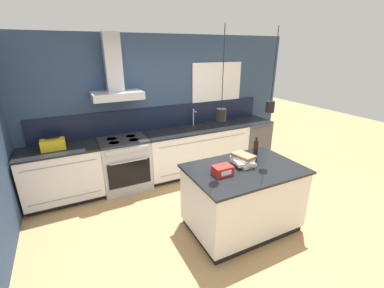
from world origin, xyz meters
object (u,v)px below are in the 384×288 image
(dishwasher, at_px, (251,140))
(yellow_toolbox, at_px, (53,144))
(book_stack, at_px, (243,160))
(bottle_on_island, at_px, (255,150))
(red_supply_box, at_px, (223,170))
(oven_range, at_px, (125,164))

(dishwasher, height_order, yellow_toolbox, yellow_toolbox)
(dishwasher, height_order, book_stack, book_stack)
(bottle_on_island, height_order, red_supply_box, bottle_on_island)
(yellow_toolbox, bearing_deg, book_stack, -37.55)
(dishwasher, bearing_deg, red_supply_box, -136.75)
(book_stack, height_order, yellow_toolbox, yellow_toolbox)
(dishwasher, bearing_deg, book_stack, -132.28)
(oven_range, relative_size, red_supply_box, 3.92)
(bottle_on_island, bearing_deg, yellow_toolbox, 145.83)
(red_supply_box, bearing_deg, yellow_toolbox, 134.97)
(oven_range, relative_size, yellow_toolbox, 2.68)
(book_stack, bearing_deg, dishwasher, 47.72)
(red_supply_box, relative_size, yellow_toolbox, 0.68)
(book_stack, relative_size, red_supply_box, 1.58)
(oven_range, height_order, book_stack, book_stack)
(bottle_on_island, bearing_deg, book_stack, -169.68)
(book_stack, xyz_separation_m, yellow_toolbox, (-2.25, 1.73, 0.01))
(oven_range, bearing_deg, bottle_on_island, -49.39)
(dishwasher, relative_size, book_stack, 2.48)
(oven_range, distance_m, yellow_toolbox, 1.17)
(dishwasher, relative_size, yellow_toolbox, 2.68)
(book_stack, xyz_separation_m, red_supply_box, (-0.40, -0.12, -0.01))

